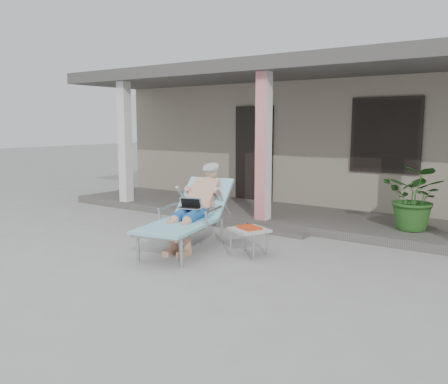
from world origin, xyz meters
The scene contains 8 objects.
ground centered at (0.00, 0.00, 0.00)m, with size 60.00×60.00×0.00m, color #9E9E99.
house centered at (0.00, 6.50, 1.67)m, with size 10.40×5.40×3.30m.
porch_deck centered at (0.00, 3.00, 0.07)m, with size 10.00×2.00×0.15m, color #605B56.
porch_overhang centered at (0.00, 2.95, 2.79)m, with size 10.00×2.30×2.85m.
porch_step centered at (0.00, 1.85, 0.04)m, with size 2.00×0.30×0.07m, color #605B56.
lounger centered at (-0.18, 0.34, 0.81)m, with size 1.17×2.10×1.32m.
side_table centered at (0.78, 0.43, 0.36)m, with size 0.62×0.62×0.42m.
potted_palm centered at (2.47, 2.78, 0.69)m, with size 0.97×0.84×1.07m, color #26591E.
Camera 1 is at (4.24, -5.16, 1.87)m, focal length 38.00 mm.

